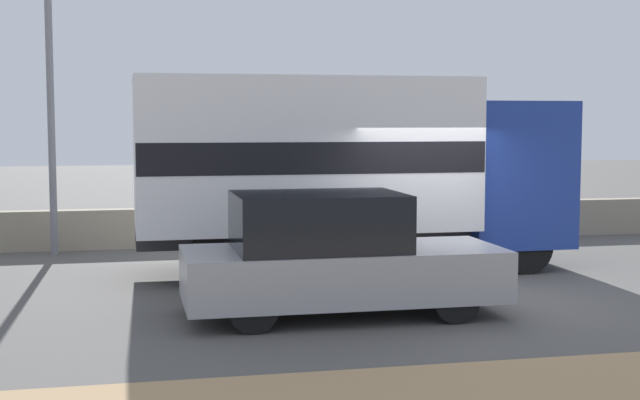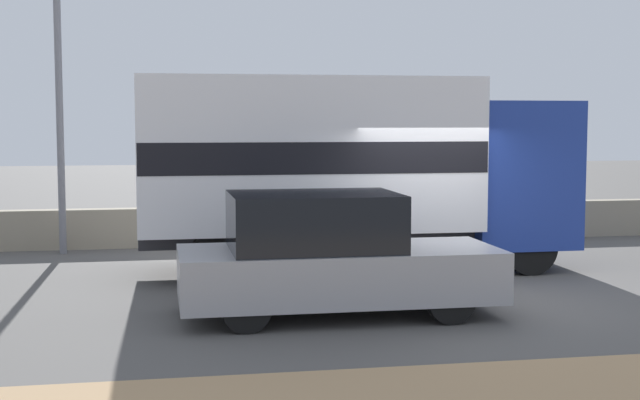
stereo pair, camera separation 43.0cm
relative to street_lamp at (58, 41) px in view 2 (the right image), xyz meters
The scene contains 5 objects.
ground_plane 9.24m from the street_lamp, 41.30° to the right, with size 80.00×80.00×0.00m, color #514F4C.
stone_wall_backdrop 7.27m from the street_lamp, ahead, with size 60.00×0.35×0.81m.
street_lamp is the anchor object (origin of this frame).
box_truck 6.23m from the street_lamp, 30.89° to the right, with size 7.44×2.57×3.32m.
car_hatchback 8.31m from the street_lamp, 57.41° to the right, with size 4.26×1.72×1.66m.
Camera 2 is at (-4.38, -12.50, 2.63)m, focal length 50.00 mm.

